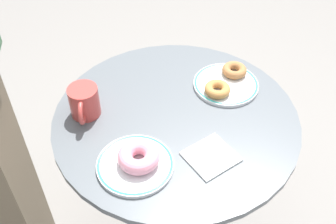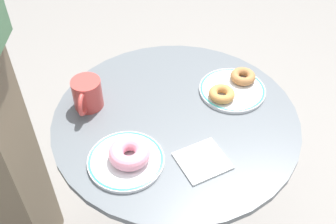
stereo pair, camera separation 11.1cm
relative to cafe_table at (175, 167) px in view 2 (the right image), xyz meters
name	(u,v)px [view 2 (the right image)]	position (x,y,z in m)	size (l,w,h in m)	color
cafe_table	(175,167)	(0.00, 0.00, 0.00)	(0.67, 0.67, 0.71)	#565B60
plate_left	(126,160)	(-0.20, -0.04, 0.23)	(0.19, 0.19, 0.01)	white
plate_right	(232,90)	(0.20, -0.03, 0.23)	(0.19, 0.19, 0.01)	white
donut_pink_frosted	(129,153)	(-0.19, -0.04, 0.25)	(0.10, 0.10, 0.04)	pink
donut_cinnamon	(243,76)	(0.25, -0.02, 0.24)	(0.07, 0.07, 0.02)	#A36B3D
donut_old_fashioned	(222,94)	(0.14, -0.03, 0.24)	(0.07, 0.07, 0.02)	#BC7F42
paper_napkin	(203,161)	(-0.05, -0.16, 0.22)	(0.12, 0.11, 0.01)	white
coffee_mug	(87,94)	(-0.15, 0.19, 0.26)	(0.10, 0.10, 0.09)	#B73D38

